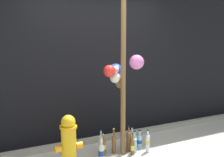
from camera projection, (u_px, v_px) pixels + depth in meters
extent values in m
cube|color=black|center=(94.00, 31.00, 4.93)|extent=(10.00, 0.20, 3.76)
cube|color=gray|center=(103.00, 138.00, 4.89)|extent=(8.00, 0.12, 0.08)
cylinder|color=brown|center=(123.00, 64.00, 4.13)|extent=(0.08, 0.08, 2.77)
sphere|color=red|center=(110.00, 71.00, 4.11)|extent=(0.18, 0.18, 0.18)
sphere|color=blue|center=(116.00, 71.00, 4.33)|extent=(0.22, 0.22, 0.22)
sphere|color=#D66BB2|center=(137.00, 62.00, 4.21)|extent=(0.22, 0.22, 0.22)
sphere|color=brown|center=(120.00, 83.00, 4.30)|extent=(0.15, 0.15, 0.15)
sphere|color=brown|center=(120.00, 76.00, 4.28)|extent=(0.11, 0.11, 0.11)
sphere|color=brown|center=(118.00, 74.00, 4.26)|extent=(0.04, 0.04, 0.04)
sphere|color=brown|center=(122.00, 74.00, 4.29)|extent=(0.04, 0.04, 0.04)
sphere|color=brown|center=(122.00, 76.00, 4.24)|extent=(0.04, 0.04, 0.04)
sphere|color=silver|center=(115.00, 78.00, 4.21)|extent=(0.16, 0.16, 0.16)
sphere|color=silver|center=(115.00, 70.00, 4.19)|extent=(0.11, 0.11, 0.11)
sphere|color=silver|center=(113.00, 68.00, 4.17)|extent=(0.05, 0.05, 0.05)
sphere|color=silver|center=(117.00, 67.00, 4.21)|extent=(0.05, 0.05, 0.05)
sphere|color=#9D9992|center=(117.00, 70.00, 4.15)|extent=(0.04, 0.04, 0.04)
cylinder|color=gold|center=(69.00, 149.00, 3.78)|extent=(0.20, 0.20, 0.58)
cylinder|color=orange|center=(68.00, 127.00, 3.73)|extent=(0.23, 0.23, 0.03)
sphere|color=gold|center=(68.00, 122.00, 3.72)|extent=(0.19, 0.19, 0.19)
cylinder|color=orange|center=(58.00, 149.00, 3.71)|extent=(0.09, 0.09, 0.09)
cylinder|color=orange|center=(79.00, 145.00, 3.84)|extent=(0.09, 0.09, 0.09)
cylinder|color=brown|center=(129.00, 142.00, 4.41)|extent=(0.07, 0.07, 0.30)
cone|color=brown|center=(129.00, 132.00, 4.38)|extent=(0.07, 0.07, 0.03)
cylinder|color=brown|center=(129.00, 129.00, 4.38)|extent=(0.03, 0.03, 0.07)
cylinder|color=black|center=(129.00, 127.00, 4.37)|extent=(0.03, 0.03, 0.01)
cylinder|color=silver|center=(148.00, 144.00, 4.39)|extent=(0.07, 0.07, 0.26)
cone|color=silver|center=(148.00, 135.00, 4.37)|extent=(0.07, 0.07, 0.03)
cylinder|color=silver|center=(148.00, 132.00, 4.36)|extent=(0.03, 0.03, 0.06)
cylinder|color=#D8C64C|center=(148.00, 142.00, 4.38)|extent=(0.07, 0.07, 0.08)
cylinder|color=black|center=(148.00, 130.00, 4.36)|extent=(0.03, 0.03, 0.01)
cylinder|color=#93CCE0|center=(101.00, 145.00, 4.35)|extent=(0.07, 0.07, 0.26)
cone|color=#93CCE0|center=(101.00, 136.00, 4.33)|extent=(0.07, 0.07, 0.03)
cylinder|color=#93CCE0|center=(101.00, 133.00, 4.33)|extent=(0.03, 0.03, 0.06)
cylinder|color=#D8C64C|center=(101.00, 146.00, 4.36)|extent=(0.08, 0.08, 0.07)
cylinder|color=black|center=(101.00, 130.00, 4.32)|extent=(0.03, 0.03, 0.01)
cylinder|color=#B2DBEA|center=(132.00, 141.00, 4.54)|extent=(0.07, 0.07, 0.24)
cone|color=#B2DBEA|center=(132.00, 133.00, 4.53)|extent=(0.07, 0.07, 0.03)
cylinder|color=#B2DBEA|center=(132.00, 130.00, 4.52)|extent=(0.02, 0.02, 0.08)
cylinder|color=black|center=(132.00, 127.00, 4.51)|extent=(0.03, 0.03, 0.01)
cylinder|color=brown|center=(114.00, 145.00, 4.34)|extent=(0.06, 0.06, 0.26)
cone|color=brown|center=(114.00, 136.00, 4.32)|extent=(0.06, 0.06, 0.03)
cylinder|color=brown|center=(114.00, 132.00, 4.31)|extent=(0.03, 0.03, 0.10)
cylinder|color=gold|center=(114.00, 129.00, 4.30)|extent=(0.03, 0.03, 0.01)
cylinder|color=#93CCE0|center=(140.00, 142.00, 4.58)|extent=(0.07, 0.07, 0.19)
cone|color=#93CCE0|center=(140.00, 135.00, 4.56)|extent=(0.07, 0.07, 0.03)
cylinder|color=#93CCE0|center=(140.00, 132.00, 4.55)|extent=(0.03, 0.03, 0.06)
cylinder|color=#1E478C|center=(140.00, 142.00, 4.58)|extent=(0.07, 0.07, 0.06)
cylinder|color=black|center=(140.00, 130.00, 4.55)|extent=(0.04, 0.04, 0.01)
cylinder|color=brown|center=(133.00, 147.00, 4.29)|extent=(0.06, 0.06, 0.24)
cone|color=brown|center=(133.00, 139.00, 4.27)|extent=(0.06, 0.06, 0.02)
cylinder|color=brown|center=(133.00, 136.00, 4.26)|extent=(0.02, 0.02, 0.07)
cylinder|color=#D8C64C|center=(133.00, 148.00, 4.29)|extent=(0.06, 0.06, 0.08)
cylinder|color=black|center=(133.00, 133.00, 4.25)|extent=(0.03, 0.03, 0.01)
cylinder|color=#B2DBEA|center=(123.00, 144.00, 4.49)|extent=(0.06, 0.06, 0.19)
cone|color=#B2DBEA|center=(123.00, 137.00, 4.47)|extent=(0.06, 0.06, 0.02)
cylinder|color=#B2DBEA|center=(123.00, 134.00, 4.46)|extent=(0.03, 0.03, 0.10)
cylinder|color=#1E478C|center=(123.00, 144.00, 4.49)|extent=(0.06, 0.06, 0.06)
cylinder|color=black|center=(123.00, 130.00, 4.46)|extent=(0.03, 0.03, 0.01)
cylinder|color=brown|center=(103.00, 148.00, 4.26)|extent=(0.07, 0.07, 0.23)
cone|color=brown|center=(103.00, 140.00, 4.24)|extent=(0.07, 0.07, 0.03)
cylinder|color=brown|center=(103.00, 137.00, 4.24)|extent=(0.03, 0.03, 0.06)
cylinder|color=#D8C64C|center=(103.00, 147.00, 4.26)|extent=(0.08, 0.08, 0.07)
cylinder|color=gold|center=(103.00, 134.00, 4.23)|extent=(0.03, 0.03, 0.01)
cylinder|color=#93CCE0|center=(134.00, 146.00, 4.38)|extent=(0.08, 0.08, 0.22)
cone|color=#93CCE0|center=(134.00, 138.00, 4.36)|extent=(0.08, 0.08, 0.03)
cylinder|color=#93CCE0|center=(134.00, 134.00, 4.35)|extent=(0.03, 0.03, 0.08)
cylinder|color=black|center=(135.00, 131.00, 4.34)|extent=(0.04, 0.04, 0.01)
cylinder|color=silver|center=(101.00, 154.00, 4.03)|extent=(0.08, 0.08, 0.24)
cone|color=silver|center=(101.00, 145.00, 4.01)|extent=(0.08, 0.08, 0.03)
cylinder|color=silver|center=(101.00, 141.00, 4.00)|extent=(0.04, 0.04, 0.07)
cylinder|color=#1E478C|center=(101.00, 153.00, 4.03)|extent=(0.08, 0.08, 0.08)
cylinder|color=gold|center=(101.00, 138.00, 4.00)|extent=(0.04, 0.04, 0.01)
cube|color=silver|center=(174.00, 127.00, 5.62)|extent=(0.06, 0.16, 0.01)
cube|color=#8C99B2|center=(63.00, 153.00, 4.35)|extent=(0.15, 0.18, 0.01)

